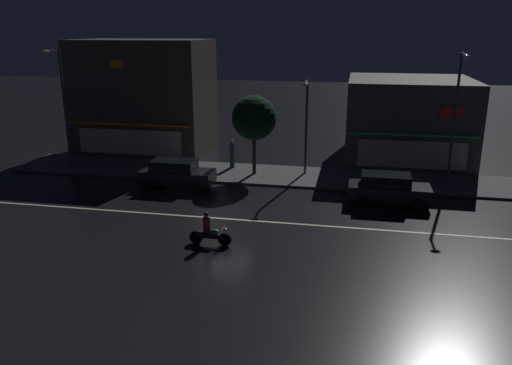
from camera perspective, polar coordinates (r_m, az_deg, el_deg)
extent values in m
plane|color=black|center=(25.35, -3.47, -4.12)|extent=(140.00, 140.00, 0.00)
cube|color=beige|center=(25.35, -3.47, -4.11)|extent=(30.96, 0.16, 0.01)
cube|color=#4C4C4F|center=(32.76, 0.07, 0.94)|extent=(32.59, 4.56, 0.14)
cube|color=#56514C|center=(38.29, 16.72, 6.87)|extent=(8.53, 8.76, 5.76)
cube|color=#33E572|center=(33.94, 17.31, 5.12)|extent=(8.11, 0.24, 0.12)
cube|color=red|center=(34.05, 21.22, 7.37)|extent=(1.34, 0.08, 0.74)
cube|color=beige|center=(34.27, 17.12, 3.02)|extent=(6.83, 0.06, 1.80)
cube|color=#4C443A|center=(39.95, -12.45, 9.47)|extent=(9.72, 6.19, 8.38)
cube|color=orange|center=(37.29, -14.25, 6.37)|extent=(9.23, 0.24, 0.12)
cube|color=orange|center=(37.08, -15.42, 12.76)|extent=(0.94, 0.08, 0.54)
cube|color=beige|center=(37.59, -14.07, 4.45)|extent=(7.78, 0.06, 1.80)
cylinder|color=#47494C|center=(35.73, -20.74, 7.71)|extent=(0.16, 0.16, 7.80)
cube|color=#47494C|center=(34.81, -22.02, 13.68)|extent=(0.10, 1.40, 0.10)
ellipsoid|color=#F9E099|center=(34.22, -22.64, 13.45)|extent=(0.44, 0.32, 0.20)
cylinder|color=#47494C|center=(32.27, 5.68, 6.22)|extent=(0.16, 0.16, 6.01)
cube|color=#47494C|center=(31.17, 5.70, 11.24)|extent=(0.10, 1.40, 0.10)
ellipsoid|color=#F9E099|center=(30.49, 5.56, 10.97)|extent=(0.44, 0.32, 0.20)
cylinder|color=#47494C|center=(32.32, 21.47, 6.67)|extent=(0.16, 0.16, 7.70)
cube|color=#47494C|center=(31.26, 22.44, 13.21)|extent=(0.10, 1.40, 0.10)
ellipsoid|color=#F9E099|center=(30.57, 22.66, 12.98)|extent=(0.44, 0.32, 0.20)
cylinder|color=#334766|center=(34.00, -2.72, 3.12)|extent=(0.33, 0.33, 1.71)
sphere|color=tan|center=(33.79, -2.74, 4.71)|extent=(0.22, 0.22, 0.22)
cylinder|color=#473323|center=(32.41, -0.20, 3.16)|extent=(0.24, 0.24, 2.49)
sphere|color=black|center=(31.93, -0.21, 7.30)|extent=(2.82, 2.82, 2.82)
cube|color=black|center=(28.14, 14.77, -1.02)|extent=(4.30, 1.78, 0.76)
cube|color=black|center=(27.93, 14.43, 0.33)|extent=(2.58, 1.57, 0.60)
cube|color=#F9F2CC|center=(28.91, 18.89, -0.70)|extent=(0.08, 0.20, 0.12)
cube|color=#F9F2CC|center=(27.77, 19.19, -1.44)|extent=(0.08, 0.20, 0.12)
cylinder|color=black|center=(29.23, 17.40, -1.36)|extent=(0.62, 0.20, 0.62)
cylinder|color=black|center=(27.55, 17.75, -2.50)|extent=(0.62, 0.20, 0.62)
cylinder|color=black|center=(29.04, 11.83, -1.05)|extent=(0.62, 0.20, 0.62)
cylinder|color=black|center=(27.35, 11.84, -2.18)|extent=(0.62, 0.20, 0.62)
cube|color=black|center=(30.46, -8.81, 0.71)|extent=(4.30, 1.78, 0.76)
cube|color=black|center=(30.36, -9.25, 1.96)|extent=(2.58, 1.57, 0.60)
cube|color=#F9F2CC|center=(30.35, -4.68, 0.99)|extent=(0.08, 0.20, 0.12)
cube|color=#F9F2CC|center=(29.24, -5.33, 0.36)|extent=(0.08, 0.20, 0.12)
cylinder|color=black|center=(30.94, -5.75, 0.35)|extent=(0.62, 0.20, 0.62)
cylinder|color=black|center=(29.32, -6.75, -0.63)|extent=(0.62, 0.20, 0.62)
cylinder|color=black|center=(31.86, -10.64, 0.63)|extent=(0.62, 0.20, 0.62)
cylinder|color=black|center=(30.29, -11.87, -0.30)|extent=(0.62, 0.20, 0.62)
cylinder|color=black|center=(22.20, -3.55, -6.42)|extent=(0.60, 0.08, 0.60)
cylinder|color=black|center=(22.55, -6.77, -6.13)|extent=(0.60, 0.10, 0.60)
cube|color=black|center=(22.33, -5.18, -6.04)|extent=(1.30, 0.14, 0.20)
ellipsoid|color=#268C3F|center=(22.19, -4.70, -5.56)|extent=(0.44, 0.26, 0.24)
cube|color=black|center=(22.33, -5.69, -5.64)|extent=(0.56, 0.22, 0.10)
cylinder|color=slate|center=(22.01, -3.71, -5.09)|extent=(0.03, 0.60, 0.03)
sphere|color=white|center=(22.02, -3.47, -5.35)|extent=(0.14, 0.14, 0.14)
cylinder|color=brown|center=(22.16, -5.59, -4.70)|extent=(0.32, 0.32, 0.70)
sphere|color=#333338|center=(22.00, -5.63, -3.59)|extent=(0.22, 0.22, 0.22)
cone|color=orange|center=(31.87, -11.26, 0.53)|extent=(0.36, 0.36, 0.55)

